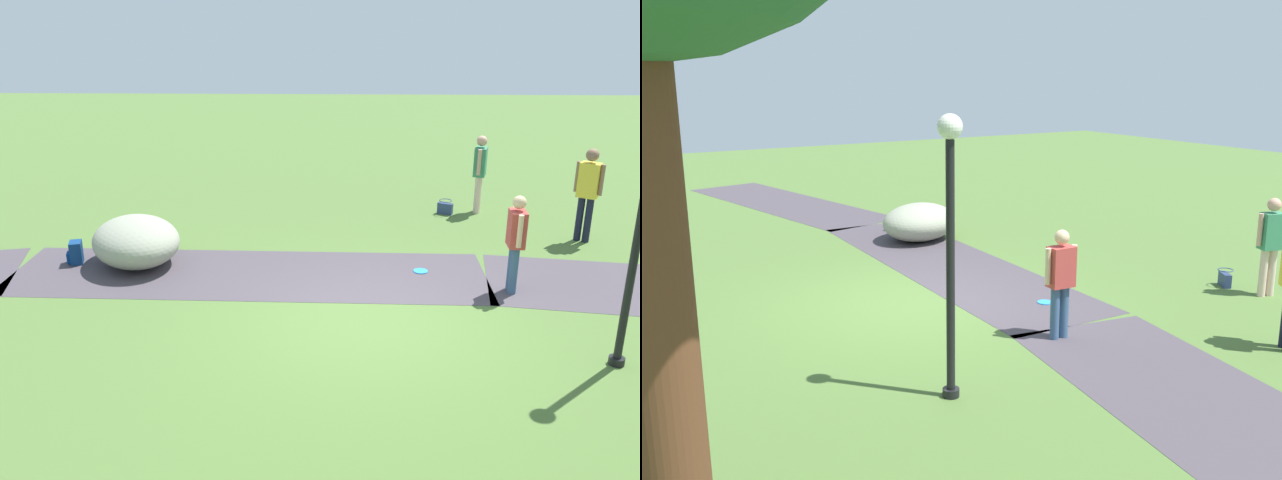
{
  "view_description": "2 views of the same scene",
  "coord_description": "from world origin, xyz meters",
  "views": [
    {
      "loc": [
        0.42,
        8.79,
        4.43
      ],
      "look_at": [
        0.64,
        0.6,
        1.45
      ],
      "focal_mm": 37.72,
      "sensor_mm": 36.0,
      "label": 1
    },
    {
      "loc": [
        -9.79,
        4.95,
        3.75
      ],
      "look_at": [
        -0.83,
        -0.39,
        1.21
      ],
      "focal_mm": 39.77,
      "sensor_mm": 36.0,
      "label": 2
    }
  ],
  "objects": [
    {
      "name": "ground_plane",
      "position": [
        0.0,
        0.0,
        0.0
      ],
      "size": [
        48.0,
        48.0,
        0.0
      ],
      "primitive_type": "plane",
      "color": "#4E6C33"
    },
    {
      "name": "handbag_on_grass",
      "position": [
        -1.91,
        -5.14,
        0.14
      ],
      "size": [
        0.37,
        0.37,
        0.31
      ],
      "color": "navy",
      "rests_on": "ground"
    },
    {
      "name": "footpath_segment_mid",
      "position": [
        1.91,
        -1.68,
        0.0
      ],
      "size": [
        8.03,
        2.31,
        0.01
      ],
      "color": "#463F46",
      "rests_on": "ground"
    },
    {
      "name": "lawn_boulder",
      "position": [
        3.92,
        -2.12,
        0.41
      ],
      "size": [
        2.13,
        2.29,
        0.83
      ],
      "color": "gray",
      "rests_on": "ground"
    },
    {
      "name": "backpack_by_boulder",
      "position": [
        5.0,
        -2.09,
        0.19
      ],
      "size": [
        0.31,
        0.32,
        0.4
      ],
      "color": "navy",
      "rests_on": "ground"
    },
    {
      "name": "woman_with_handbag",
      "position": [
        -2.62,
        -5.29,
        0.97
      ],
      "size": [
        0.34,
        0.5,
        1.68
      ],
      "color": "beige",
      "rests_on": "ground"
    },
    {
      "name": "passerby_on_path",
      "position": [
        -2.36,
        -1.09,
        0.91
      ],
      "size": [
        0.26,
        0.52,
        1.58
      ],
      "color": "#39567A",
      "rests_on": "ground"
    },
    {
      "name": "frisbee_on_grass",
      "position": [
        -1.02,
        -1.86,
        0.01
      ],
      "size": [
        0.25,
        0.25,
        0.02
      ],
      "color": "#2C91E5",
      "rests_on": "ground"
    },
    {
      "name": "man_near_boulder",
      "position": [
        -4.28,
        -3.49,
        1.06
      ],
      "size": [
        0.44,
        0.4,
        1.8
      ],
      "color": "black",
      "rests_on": "ground"
    }
  ]
}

